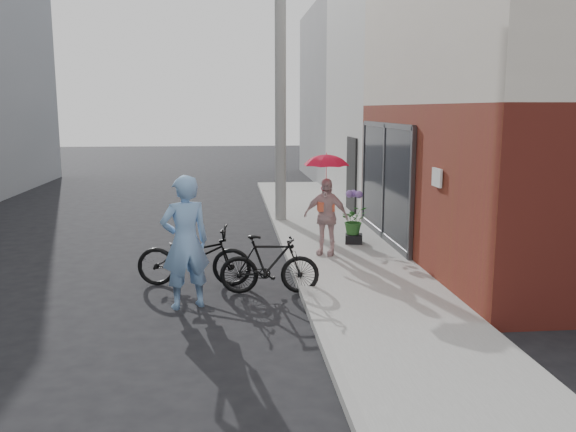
{
  "coord_description": "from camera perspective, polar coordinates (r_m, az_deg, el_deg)",
  "views": [
    {
      "loc": [
        -0.19,
        -9.36,
        2.92
      ],
      "look_at": [
        0.8,
        0.92,
        1.1
      ],
      "focal_mm": 38.0,
      "sensor_mm": 36.0,
      "label": 1
    }
  ],
  "objects": [
    {
      "name": "ground",
      "position": [
        9.8,
        -4.17,
        -7.35
      ],
      "size": [
        80.0,
        80.0,
        0.0
      ],
      "primitive_type": "plane",
      "color": "black",
      "rests_on": "ground"
    },
    {
      "name": "east_building_far",
      "position": [
        26.42,
        10.95,
        11.07
      ],
      "size": [
        8.0,
        8.0,
        7.0
      ],
      "primitive_type": "cube",
      "color": "gray",
      "rests_on": "ground"
    },
    {
      "name": "bike_right",
      "position": [
        9.72,
        -1.74,
        -4.57
      ],
      "size": [
        1.62,
        0.57,
        0.95
      ],
      "primitive_type": "imported",
      "rotation": [
        0.0,
        0.0,
        1.49
      ],
      "color": "black",
      "rests_on": "ground"
    },
    {
      "name": "sidewalk",
      "position": [
        11.93,
        5.75,
        -3.92
      ],
      "size": [
        2.2,
        24.0,
        0.12
      ],
      "primitive_type": "cube",
      "color": "#989892",
      "rests_on": "ground"
    },
    {
      "name": "potted_plant",
      "position": [
        12.88,
        6.21,
        -0.39
      ],
      "size": [
        0.55,
        0.48,
        0.61
      ],
      "primitive_type": "imported",
      "color": "#33732E",
      "rests_on": "planter"
    },
    {
      "name": "bike_left",
      "position": [
        10.27,
        -8.78,
        -3.75
      ],
      "size": [
        1.97,
        0.9,
        1.0
      ],
      "primitive_type": "imported",
      "rotation": [
        0.0,
        0.0,
        1.44
      ],
      "color": "black",
      "rests_on": "ground"
    },
    {
      "name": "utility_pole",
      "position": [
        15.42,
        -0.71,
        12.15
      ],
      "size": [
        0.28,
        0.28,
        7.0
      ],
      "primitive_type": "cylinder",
      "color": "#9E9E99",
      "rests_on": "ground"
    },
    {
      "name": "parasol",
      "position": [
        11.65,
        3.61,
        5.37
      ],
      "size": [
        0.84,
        0.84,
        0.74
      ],
      "primitive_type": "imported",
      "color": "#F91D49",
      "rests_on": "kimono_woman"
    },
    {
      "name": "plaster_building",
      "position": [
        19.8,
        16.75,
        11.26
      ],
      "size": [
        8.0,
        6.0,
        7.0
      ],
      "primitive_type": "cube",
      "color": "silver",
      "rests_on": "ground"
    },
    {
      "name": "planter",
      "position": [
        12.96,
        6.17,
        -2.12
      ],
      "size": [
        0.42,
        0.42,
        0.19
      ],
      "primitive_type": "cube",
      "rotation": [
        0.0,
        0.0,
        -0.2
      ],
      "color": "black",
      "rests_on": "sidewalk"
    },
    {
      "name": "kimono_woman",
      "position": [
        11.79,
        3.55,
        -0.05
      ],
      "size": [
        0.95,
        0.7,
        1.49
      ],
      "primitive_type": "imported",
      "rotation": [
        0.0,
        0.0,
        -0.43
      ],
      "color": "beige",
      "rests_on": "sidewalk"
    },
    {
      "name": "officer",
      "position": [
        9.05,
        -9.6,
        -2.43
      ],
      "size": [
        0.84,
        0.69,
        1.98
      ],
      "primitive_type": "imported",
      "rotation": [
        0.0,
        0.0,
        3.49
      ],
      "color": "#7EADE1",
      "rests_on": "ground"
    },
    {
      "name": "curb",
      "position": [
        11.77,
        0.18,
        -4.07
      ],
      "size": [
        0.12,
        24.0,
        0.12
      ],
      "primitive_type": "cube",
      "color": "#9E9E99",
      "rests_on": "ground"
    }
  ]
}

